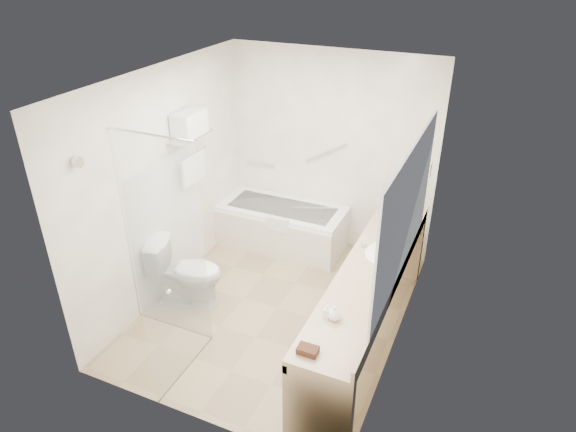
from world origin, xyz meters
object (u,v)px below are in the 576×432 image
at_px(bathtub, 282,226).
at_px(toilet, 187,272).
at_px(vanity_counter, 368,291).
at_px(water_bottle_left, 379,240).
at_px(amenity_basket, 308,350).

distance_m(bathtub, toilet, 1.58).
relative_size(vanity_counter, toilet, 3.48).
bearing_deg(bathtub, water_bottle_left, -31.41).
distance_m(toilet, amenity_basket, 2.19).
height_order(vanity_counter, toilet, vanity_counter).
bearing_deg(amenity_basket, toilet, 149.85).
xyz_separation_m(toilet, amenity_basket, (1.84, -1.07, 0.50)).
height_order(vanity_counter, amenity_basket, vanity_counter).
height_order(toilet, water_bottle_left, water_bottle_left).
relative_size(toilet, water_bottle_left, 4.58).
relative_size(toilet, amenity_basket, 5.01).
distance_m(bathtub, vanity_counter, 2.09).
bearing_deg(toilet, amenity_basket, -136.62).
bearing_deg(amenity_basket, vanity_counter, 83.57).
xyz_separation_m(vanity_counter, amenity_basket, (-0.13, -1.19, 0.24)).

